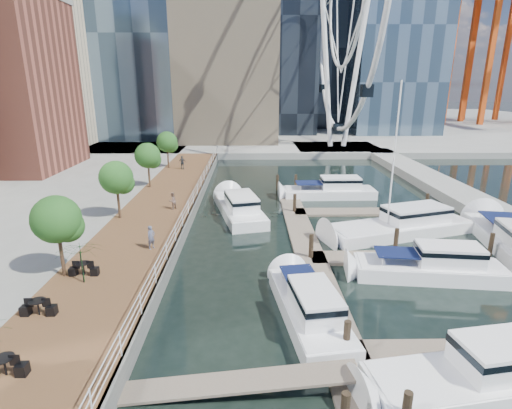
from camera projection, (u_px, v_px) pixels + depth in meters
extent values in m
plane|color=black|center=(272.00, 331.00, 18.90)|extent=(520.00, 520.00, 0.00)
cube|color=brown|center=(154.00, 219.00, 32.97)|extent=(6.00, 60.00, 1.00)
cube|color=#595954|center=(190.00, 219.00, 33.02)|extent=(0.25, 60.00, 1.00)
cube|color=gray|center=(253.00, 123.00, 116.40)|extent=(200.00, 114.00, 1.00)
cube|color=gray|center=(469.00, 201.00, 38.22)|extent=(4.00, 60.00, 1.00)
cube|color=gray|center=(337.00, 149.00, 68.76)|extent=(14.00, 12.00, 1.00)
cube|color=#6D6051|center=(306.00, 247.00, 28.49)|extent=(2.00, 32.00, 0.20)
cube|color=#6D6051|center=(484.00, 355.00, 17.10)|extent=(12.00, 2.00, 0.20)
cube|color=#6D6051|center=(400.00, 258.00, 26.67)|extent=(12.00, 2.00, 0.20)
cube|color=#6D6051|center=(360.00, 212.00, 36.24)|extent=(12.00, 2.00, 0.20)
cube|color=brown|center=(8.00, 86.00, 47.80)|extent=(12.00, 14.00, 20.00)
cube|color=#BCAD8E|center=(24.00, 59.00, 61.86)|extent=(14.00, 16.00, 28.00)
cylinder|color=white|center=(326.00, 67.00, 64.82)|extent=(0.80, 0.80, 26.00)
cylinder|color=white|center=(357.00, 67.00, 64.90)|extent=(0.80, 0.80, 26.00)
cylinder|color=#3F2B1C|center=(62.00, 255.00, 21.91)|extent=(0.20, 0.20, 2.40)
sphere|color=#265B1E|center=(56.00, 219.00, 21.31)|extent=(2.60, 2.60, 2.60)
cylinder|color=#3F2B1C|center=(119.00, 203.00, 31.49)|extent=(0.20, 0.20, 2.40)
sphere|color=#265B1E|center=(116.00, 177.00, 30.88)|extent=(2.60, 2.60, 2.60)
cylinder|color=#3F2B1C|center=(149.00, 176.00, 41.06)|extent=(0.20, 0.20, 2.40)
sphere|color=#265B1E|center=(148.00, 155.00, 40.45)|extent=(2.60, 2.60, 2.60)
cylinder|color=#3F2B1C|center=(168.00, 158.00, 50.63)|extent=(0.20, 0.20, 2.40)
sphere|color=#265B1E|center=(167.00, 142.00, 50.03)|extent=(2.60, 2.60, 2.60)
imported|color=#51556C|center=(151.00, 237.00, 25.65)|extent=(0.64, 0.68, 1.56)
imported|color=#806458|center=(172.00, 201.00, 33.87)|extent=(0.87, 0.91, 1.47)
imported|color=#2F353B|center=(182.00, 163.00, 49.87)|extent=(1.04, 0.55, 1.68)
imported|color=#0E3311|center=(81.00, 264.00, 21.11)|extent=(2.64, 2.68, 2.21)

